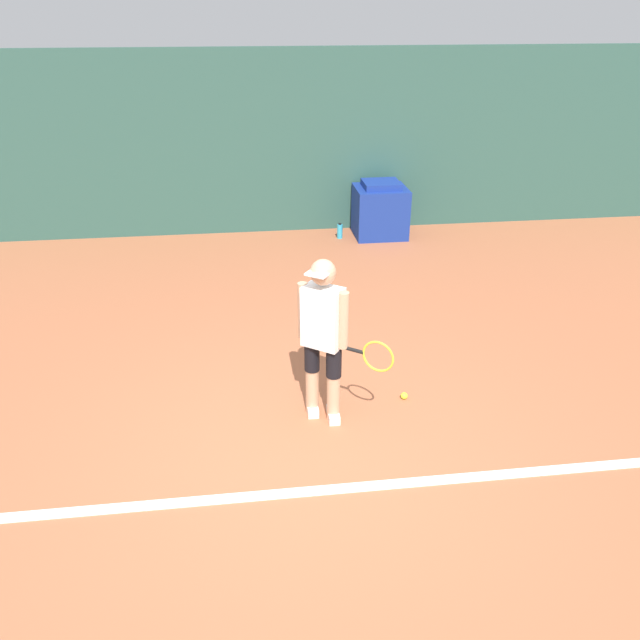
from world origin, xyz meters
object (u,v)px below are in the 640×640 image
(tennis_ball, at_px, (404,396))
(covered_chair, at_px, (380,210))
(water_bottle, at_px, (340,231))
(tennis_player, at_px, (324,335))

(tennis_ball, height_order, covered_chair, covered_chair)
(tennis_ball, height_order, water_bottle, water_bottle)
(water_bottle, bearing_deg, tennis_ball, -91.05)
(tennis_player, xyz_separation_m, tennis_ball, (0.80, 0.17, -0.82))
(tennis_player, bearing_deg, water_bottle, 115.33)
(water_bottle, bearing_deg, tennis_player, -100.49)
(tennis_ball, distance_m, covered_chair, 4.77)
(tennis_player, height_order, covered_chair, tennis_player)
(tennis_player, relative_size, water_bottle, 6.14)
(tennis_player, relative_size, covered_chair, 1.73)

